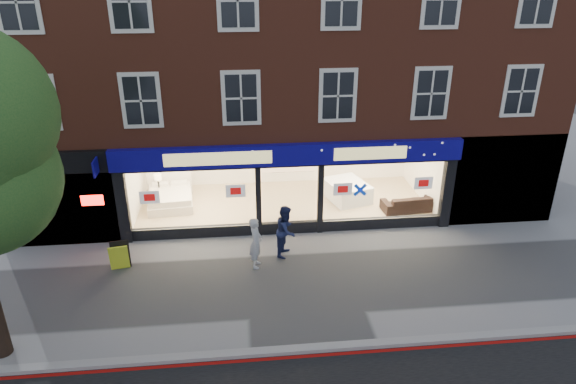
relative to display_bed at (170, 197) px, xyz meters
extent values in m
plane|color=gray|center=(4.31, -5.60, -0.42)|extent=(120.00, 120.00, 0.00)
cube|color=#8C0A07|center=(4.31, -8.70, -0.42)|extent=(60.00, 0.10, 0.01)
cube|color=gray|center=(4.31, -8.50, -0.36)|extent=(60.00, 0.25, 0.12)
cube|color=tan|center=(4.31, -0.35, -0.37)|extent=(11.00, 4.50, 0.10)
cube|color=brown|center=(4.31, 1.40, 6.23)|extent=(19.00, 8.00, 6.70)
cube|color=#0D087D|center=(4.31, -2.72, 2.53)|extent=(11.40, 0.28, 0.70)
cube|color=black|center=(4.31, -2.52, -0.22)|extent=(11.00, 0.18, 0.40)
cube|color=black|center=(-1.19, -2.55, 0.88)|extent=(0.35, 0.30, 2.60)
cube|color=black|center=(9.81, -2.55, 0.88)|extent=(0.35, 0.30, 2.60)
cube|color=white|center=(1.06, -2.60, 1.03)|extent=(4.20, 0.02, 2.10)
cube|color=white|center=(7.56, -2.60, 1.03)|extent=(4.20, 0.02, 2.10)
cube|color=white|center=(4.31, -2.35, 0.73)|extent=(1.80, 0.02, 2.10)
cube|color=silver|center=(4.31, 1.90, 0.88)|extent=(11.00, 0.20, 2.60)
cube|color=#FFEAC6|center=(4.31, -0.35, 2.18)|extent=(11.00, 4.50, 0.12)
cube|color=black|center=(-3.29, -2.30, 1.23)|extent=(3.80, 0.60, 3.30)
cube|color=#FF140C|center=(-2.09, -2.65, 1.18)|extent=(0.70, 0.04, 0.35)
cube|color=black|center=(11.81, -2.40, 1.23)|extent=(4.00, 0.40, 3.30)
cube|color=white|center=(0.01, -0.13, -0.16)|extent=(1.80, 2.06, 0.33)
cube|color=white|center=(0.01, -0.13, 0.13)|extent=(1.73, 1.98, 0.24)
cube|color=white|center=(-0.09, 0.88, 0.25)|extent=(1.71, 0.28, 1.15)
cube|color=white|center=(-0.41, 0.52, 0.31)|extent=(0.64, 0.36, 0.11)
cube|color=white|center=(0.30, 0.59, 0.31)|extent=(0.64, 0.36, 0.11)
cube|color=brown|center=(-0.44, 0.34, -0.05)|extent=(0.60, 0.60, 0.55)
cube|color=silver|center=(6.81, -0.20, -0.21)|extent=(1.82, 2.07, 0.23)
cube|color=silver|center=(6.81, -0.20, 0.02)|extent=(1.82, 2.07, 0.23)
cube|color=silver|center=(6.81, -0.20, 0.25)|extent=(1.82, 2.07, 0.23)
imported|color=black|center=(8.91, -1.43, -0.03)|extent=(2.07, 0.95, 0.59)
cube|color=#D2E328|center=(-1.07, -4.28, 0.01)|extent=(0.62, 0.46, 0.88)
imported|color=#B4B6BC|center=(3.07, -4.56, 0.39)|extent=(0.48, 0.65, 1.63)
imported|color=#1A214A|center=(4.05, -3.94, 0.42)|extent=(0.90, 1.00, 1.69)
camera|label=1|loc=(2.64, -18.15, 8.17)|focal=32.00mm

